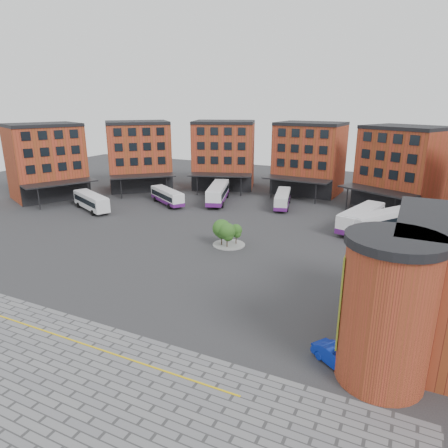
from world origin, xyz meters
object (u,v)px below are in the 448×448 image
at_px(bus_b, 167,196).
at_px(bus_f, 382,222).
at_px(bus_e, 361,218).
at_px(blue_car, 338,358).
at_px(bus_d, 283,199).
at_px(tree_island, 226,231).
at_px(bus_a, 91,201).
at_px(bus_c, 218,193).

relative_size(bus_b, bus_f, 0.86).
bearing_deg(bus_e, bus_b, -165.55).
distance_m(bus_b, blue_car, 51.93).
relative_size(bus_d, blue_car, 2.40).
bearing_deg(bus_f, tree_island, -107.69).
bearing_deg(bus_a, tree_island, -76.62).
distance_m(bus_b, bus_c, 9.67).
relative_size(tree_island, bus_f, 0.38).
bearing_deg(bus_c, bus_d, -9.10).
bearing_deg(tree_island, bus_b, 141.41).
xyz_separation_m(bus_d, bus_e, (14.80, -7.73, 0.27)).
distance_m(bus_a, bus_d, 34.43).
relative_size(bus_a, bus_f, 0.93).
distance_m(bus_f, blue_car, 33.99).
xyz_separation_m(bus_d, bus_f, (17.88, -8.65, 0.27)).
bearing_deg(bus_b, bus_a, 166.89).
relative_size(bus_a, bus_c, 0.84).
xyz_separation_m(bus_a, bus_f, (47.83, 8.33, 0.04)).
xyz_separation_m(bus_f, blue_car, (0.03, -33.97, -1.11)).
distance_m(bus_c, blue_car, 50.58).
bearing_deg(bus_c, blue_car, -71.90).
bearing_deg(bus_d, bus_a, -164.09).
height_order(bus_e, blue_car, bus_e).
distance_m(tree_island, bus_d, 23.23).
distance_m(tree_island, bus_f, 23.40).
relative_size(bus_e, bus_f, 1.07).
xyz_separation_m(bus_a, bus_e, (44.75, 9.25, 0.03)).
bearing_deg(bus_a, bus_f, -54.81).
height_order(bus_f, blue_car, bus_f).
bearing_deg(bus_e, bus_a, -153.35).
bearing_deg(blue_car, bus_d, 56.98).
xyz_separation_m(tree_island, bus_c, (-11.79, 21.20, -0.20)).
height_order(tree_island, bus_d, tree_island).
bearing_deg(bus_f, bus_d, -172.00).
xyz_separation_m(tree_island, bus_e, (15.24, 15.49, -0.27)).
xyz_separation_m(bus_d, blue_car, (17.91, -42.63, -0.84)).
distance_m(bus_d, bus_e, 16.70).
height_order(bus_b, bus_e, bus_e).
xyz_separation_m(bus_e, bus_f, (3.08, -0.92, 0.00)).
distance_m(bus_a, bus_c, 23.20).
height_order(tree_island, bus_c, tree_island).
bearing_deg(tree_island, bus_c, 119.08).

